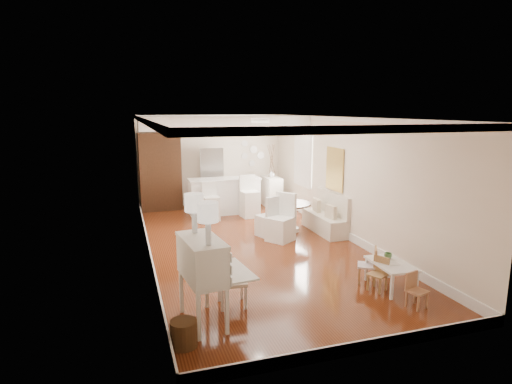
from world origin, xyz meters
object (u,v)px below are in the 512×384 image
kids_chair_a (377,274)px  breakfast_counter (225,196)px  slip_chair_near (281,218)px  slip_chair_far (269,216)px  kids_table (390,275)px  pantry_cabinet (160,172)px  bar_stool_left (211,201)px  fridge (223,177)px  kids_chair_c (417,291)px  secretary_bureau (202,281)px  dining_table (289,217)px  wicker_basket (184,334)px  sideboard (271,192)px  kids_chair_b (367,265)px  gustavian_armchair (232,280)px  bar_stool_right (250,197)px

kids_chair_a → breakfast_counter: size_ratio=0.28×
slip_chair_near → slip_chair_far: (-0.14, 0.44, -0.05)m
kids_table → pantry_cabinet: 7.78m
slip_chair_far → bar_stool_left: bearing=-82.1°
kids_table → fridge: size_ratio=0.50×
kids_chair_c → slip_chair_far: (-0.91, 4.22, 0.22)m
breakfast_counter → fridge: (0.20, 1.05, 0.39)m
secretary_bureau → bar_stool_left: bearing=70.4°
dining_table → slip_chair_far: bearing=-160.9°
kids_table → wicker_basket: bearing=-168.0°
fridge → pantry_cabinet: bearing=179.1°
sideboard → dining_table: bearing=-99.0°
kids_table → dining_table: bearing=95.3°
wicker_basket → pantry_cabinet: bearing=86.7°
kids_table → fridge: (-1.23, 7.04, 0.68)m
kids_chair_b → slip_chair_far: slip_chair_far is taller
secretary_bureau → sideboard: bearing=56.3°
gustavian_armchair → dining_table: gustavian_armchair is taller
kids_table → slip_chair_far: slip_chair_far is taller
kids_chair_a → fridge: 7.15m
slip_chair_far → fridge: fridge is taller
gustavian_armchair → bar_stool_right: 5.51m
slip_chair_far → kids_chair_a: bearing=81.3°
kids_chair_a → pantry_cabinet: bearing=173.4°
kids_table → slip_chair_far: (-0.96, 3.48, 0.27)m
wicker_basket → fridge: bearing=73.2°
slip_chair_near → breakfast_counter: 3.00m
wicker_basket → sideboard: sideboard is taller
slip_chair_near → breakfast_counter: bearing=156.2°
slip_chair_near → bar_stool_left: bearing=170.7°
slip_chair_far → bar_stool_right: bar_stool_right is taller
kids_chair_c → slip_chair_far: size_ratio=0.55×
secretary_bureau → breakfast_counter: (1.80, 6.22, -0.11)m
slip_chair_near → kids_chair_b: bearing=-23.6°
kids_chair_a → breakfast_counter: breakfast_counter is taller
kids_chair_c → slip_chair_far: 4.33m
kids_table → kids_chair_c: kids_chair_c is taller
kids_chair_c → sideboard: (0.22, 7.19, 0.19)m
kids_chair_b → bar_stool_left: (-1.70, 5.05, 0.19)m
pantry_cabinet → fridge: (1.90, -0.03, -0.25)m
kids_chair_b → slip_chair_near: slip_chair_near is taller
secretary_bureau → gustavian_armchair: size_ratio=1.55×
kids_chair_c → slip_chair_far: bearing=85.7°
gustavian_armchair → pantry_cabinet: bearing=9.1°
dining_table → bar_stool_right: size_ratio=0.91×
kids_chair_a → wicker_basket: bearing=-106.0°
kids_table → fridge: 7.18m
dining_table → kids_chair_b: bearing=-88.4°
slip_chair_far → pantry_cabinet: 4.24m
wicker_basket → kids_chair_a: size_ratio=0.60×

